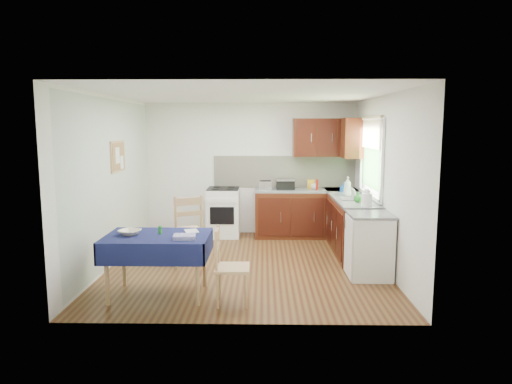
{
  "coord_description": "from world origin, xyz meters",
  "views": [
    {
      "loc": [
        0.26,
        -6.62,
        2.04
      ],
      "look_at": [
        0.14,
        0.18,
        1.07
      ],
      "focal_mm": 32.0,
      "sensor_mm": 36.0,
      "label": 1
    }
  ],
  "objects_px": {
    "sandwich_press": "(285,184)",
    "dish_rack": "(353,198)",
    "dining_table": "(158,244)",
    "chair_near": "(228,264)",
    "kettle": "(367,199)",
    "chair_far": "(187,228)",
    "toaster": "(265,185)"
  },
  "relations": [
    {
      "from": "chair_near",
      "to": "dish_rack",
      "type": "relative_size",
      "value": 2.28
    },
    {
      "from": "dining_table",
      "to": "toaster",
      "type": "height_order",
      "value": "toaster"
    },
    {
      "from": "dining_table",
      "to": "chair_far",
      "type": "xyz_separation_m",
      "value": [
        0.14,
        1.25,
        -0.09
      ]
    },
    {
      "from": "dish_rack",
      "to": "kettle",
      "type": "height_order",
      "value": "kettle"
    },
    {
      "from": "chair_far",
      "to": "dish_rack",
      "type": "height_order",
      "value": "dish_rack"
    },
    {
      "from": "dining_table",
      "to": "dish_rack",
      "type": "distance_m",
      "value": 3.29
    },
    {
      "from": "toaster",
      "to": "kettle",
      "type": "bearing_deg",
      "value": -30.64
    },
    {
      "from": "chair_far",
      "to": "chair_near",
      "type": "distance_m",
      "value": 1.68
    },
    {
      "from": "dining_table",
      "to": "dish_rack",
      "type": "height_order",
      "value": "dish_rack"
    },
    {
      "from": "dining_table",
      "to": "chair_far",
      "type": "relative_size",
      "value": 1.17
    },
    {
      "from": "dining_table",
      "to": "chair_near",
      "type": "height_order",
      "value": "chair_near"
    },
    {
      "from": "dining_table",
      "to": "dish_rack",
      "type": "relative_size",
      "value": 3.17
    },
    {
      "from": "chair_near",
      "to": "kettle",
      "type": "height_order",
      "value": "kettle"
    },
    {
      "from": "dining_table",
      "to": "chair_near",
      "type": "relative_size",
      "value": 1.39
    },
    {
      "from": "sandwich_press",
      "to": "chair_far",
      "type": "bearing_deg",
      "value": -107.39
    },
    {
      "from": "chair_far",
      "to": "kettle",
      "type": "xyz_separation_m",
      "value": [
        2.64,
        -0.05,
        0.45
      ]
    },
    {
      "from": "dining_table",
      "to": "sandwich_press",
      "type": "xyz_separation_m",
      "value": [
        1.68,
        3.07,
        0.35
      ]
    },
    {
      "from": "dining_table",
      "to": "kettle",
      "type": "relative_size",
      "value": 4.83
    },
    {
      "from": "sandwich_press",
      "to": "dish_rack",
      "type": "bearing_deg",
      "value": -26.93
    },
    {
      "from": "chair_far",
      "to": "toaster",
      "type": "height_order",
      "value": "toaster"
    },
    {
      "from": "chair_far",
      "to": "dining_table",
      "type": "bearing_deg",
      "value": 59.66
    },
    {
      "from": "toaster",
      "to": "sandwich_press",
      "type": "bearing_deg",
      "value": 34.23
    },
    {
      "from": "dining_table",
      "to": "toaster",
      "type": "relative_size",
      "value": 5.4
    },
    {
      "from": "kettle",
      "to": "chair_far",
      "type": "bearing_deg",
      "value": 178.95
    },
    {
      "from": "dining_table",
      "to": "dish_rack",
      "type": "xyz_separation_m",
      "value": [
        2.71,
        1.85,
        0.27
      ]
    },
    {
      "from": "dining_table",
      "to": "chair_far",
      "type": "distance_m",
      "value": 1.26
    },
    {
      "from": "chair_near",
      "to": "toaster",
      "type": "height_order",
      "value": "toaster"
    },
    {
      "from": "chair_near",
      "to": "kettle",
      "type": "relative_size",
      "value": 3.47
    },
    {
      "from": "chair_far",
      "to": "toaster",
      "type": "xyz_separation_m",
      "value": [
        1.17,
        1.72,
        0.42
      ]
    },
    {
      "from": "chair_far",
      "to": "kettle",
      "type": "height_order",
      "value": "kettle"
    },
    {
      "from": "chair_near",
      "to": "dish_rack",
      "type": "xyz_separation_m",
      "value": [
        1.84,
        2.1,
        0.45
      ]
    },
    {
      "from": "dining_table",
      "to": "kettle",
      "type": "height_order",
      "value": "kettle"
    }
  ]
}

